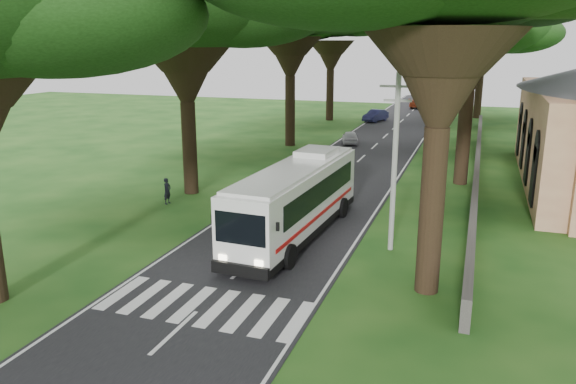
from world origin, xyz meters
TOP-DOWN VIEW (x-y plane):
  - ground at (0.00, 0.00)m, footprint 140.00×140.00m
  - road at (0.00, 25.00)m, footprint 8.00×120.00m
  - crosswalk at (0.00, -2.00)m, footprint 8.00×3.00m
  - property_wall at (9.00, 24.00)m, footprint 0.35×50.00m
  - pole_near at (5.50, 6.00)m, footprint 1.60×0.24m
  - pole_mid at (5.50, 26.00)m, footprint 1.60×0.24m
  - pole_far at (5.50, 46.00)m, footprint 1.60×0.24m
  - tree_l_mida at (-8.00, 12.00)m, footprint 14.07×14.07m
  - tree_l_far at (-8.50, 48.00)m, footprint 12.54×12.54m
  - tree_r_midb at (7.50, 38.00)m, footprint 12.64×12.64m
  - tree_r_far at (8.50, 56.00)m, footprint 15.46×15.46m
  - coach_bus at (0.80, 6.40)m, footprint 3.32×12.07m
  - distant_car_a at (-2.42, 32.54)m, footprint 2.24×3.76m
  - distant_car_b at (-2.95, 48.54)m, footprint 2.61×4.44m
  - distant_car_c at (0.80, 64.85)m, footprint 3.64×5.62m
  - pedestrian at (-8.12, 9.31)m, footprint 0.43×0.60m

SIDE VIEW (x-z plane):
  - ground at x=0.00m, z-range 0.00..0.00m
  - crosswalk at x=0.00m, z-range -0.01..0.01m
  - road at x=0.00m, z-range -0.01..0.03m
  - property_wall at x=9.00m, z-range 0.00..1.20m
  - distant_car_a at x=-2.42m, z-range 0.03..1.23m
  - distant_car_b at x=-2.95m, z-range 0.03..1.41m
  - pedestrian at x=-8.12m, z-range 0.00..1.55m
  - distant_car_c at x=0.80m, z-range 0.03..1.55m
  - coach_bus at x=0.80m, z-range 0.13..3.66m
  - pole_near at x=5.50m, z-range 0.18..8.18m
  - pole_mid at x=5.50m, z-range 0.18..8.18m
  - pole_far at x=5.50m, z-range 0.18..8.18m
  - tree_r_far at x=8.50m, z-range 3.70..17.80m
  - tree_l_mida at x=-8.00m, z-range 4.20..18.83m
  - tree_l_far at x=-8.50m, z-range 4.63..19.67m
  - tree_r_midb at x=7.50m, z-range 4.99..20.83m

